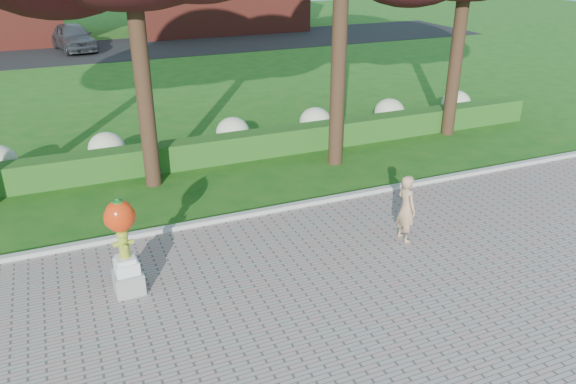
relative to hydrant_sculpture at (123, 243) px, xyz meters
The scene contains 8 objects.
ground 3.69m from the hydrant_sculpture, 13.42° to the right, with size 100.00×100.00×0.00m, color #195114.
curb 4.19m from the hydrant_sculpture, 32.49° to the left, with size 40.00×0.18×0.15m, color #ADADA5.
lawn_hedge 7.10m from the hydrant_sculpture, 61.00° to the left, with size 24.00×0.70×0.80m, color #1B4B15.
hydrangea_row 8.24m from the hydrant_sculpture, 60.89° to the left, with size 20.10×1.10×0.99m.
street 27.42m from the hydrant_sculpture, 82.81° to the left, with size 50.00×8.00×0.02m, color black.
hydrant_sculpture is the anchor object (origin of this frame).
woman 6.14m from the hydrant_sculpture, ahead, with size 0.58×0.38×1.59m, color tan.
parked_car 27.79m from the hydrant_sculpture, 88.41° to the left, with size 1.92×4.78×1.63m, color #393C40.
Camera 1 is at (-4.14, -8.91, 6.38)m, focal length 35.00 mm.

